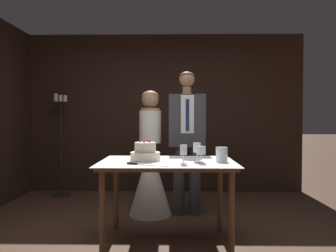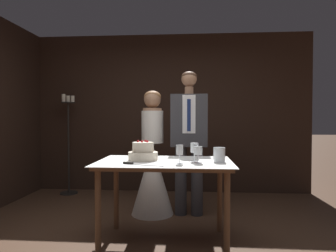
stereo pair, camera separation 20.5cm
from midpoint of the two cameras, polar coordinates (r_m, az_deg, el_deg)
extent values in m
cube|color=black|center=(5.08, -2.27, 2.44)|extent=(4.68, 0.12, 2.63)
cylinder|color=brown|center=(2.84, -14.55, -15.96)|extent=(0.06, 0.06, 0.77)
cylinder|color=brown|center=(2.78, 9.88, -16.35)|extent=(0.06, 0.06, 0.77)
cylinder|color=brown|center=(3.45, -11.58, -12.78)|extent=(0.06, 0.06, 0.77)
cylinder|color=brown|center=(3.40, 8.12, -12.99)|extent=(0.06, 0.06, 0.77)
cube|color=brown|center=(2.98, -2.12, -7.15)|extent=(1.26, 0.77, 0.03)
cube|color=white|center=(2.97, -2.12, -6.76)|extent=(1.32, 0.83, 0.01)
cylinder|color=beige|center=(3.04, -6.30, -5.75)|extent=(0.30, 0.30, 0.08)
cylinder|color=beige|center=(3.03, -6.30, -4.04)|extent=(0.21, 0.21, 0.10)
sphere|color=red|center=(3.01, -5.49, -2.95)|extent=(0.02, 0.02, 0.02)
sphere|color=red|center=(3.07, -5.89, -2.85)|extent=(0.02, 0.02, 0.02)
sphere|color=red|center=(3.04, -7.30, -2.91)|extent=(0.02, 0.02, 0.02)
sphere|color=red|center=(3.00, -6.52, -2.97)|extent=(0.02, 0.02, 0.02)
cube|color=silver|center=(2.70, -5.08, -7.51)|extent=(0.30, 0.12, 0.00)
cylinder|color=black|center=(2.78, -8.95, -7.05)|extent=(0.10, 0.05, 0.02)
cylinder|color=silver|center=(2.96, 3.56, -6.70)|extent=(0.07, 0.07, 0.00)
cylinder|color=silver|center=(2.96, 3.57, -5.85)|extent=(0.01, 0.01, 0.08)
cylinder|color=silver|center=(2.95, 3.57, -4.12)|extent=(0.08, 0.08, 0.10)
cylinder|color=maroon|center=(2.95, 3.57, -4.80)|extent=(0.06, 0.06, 0.02)
cylinder|color=silver|center=(2.81, 0.86, -7.15)|extent=(0.06, 0.06, 0.00)
cylinder|color=silver|center=(2.80, 0.86, -6.31)|extent=(0.01, 0.01, 0.08)
cylinder|color=silver|center=(2.79, 0.87, -4.56)|extent=(0.07, 0.07, 0.09)
cylinder|color=silver|center=(2.86, 4.33, -6.98)|extent=(0.08, 0.08, 0.00)
cylinder|color=silver|center=(2.86, 4.33, -6.20)|extent=(0.01, 0.01, 0.07)
cylinder|color=silver|center=(2.85, 4.34, -4.66)|extent=(0.08, 0.08, 0.08)
cylinder|color=maroon|center=(2.85, 4.33, -5.15)|extent=(0.07, 0.07, 0.03)
cylinder|color=silver|center=(2.95, 8.25, -5.38)|extent=(0.11, 0.11, 0.14)
cylinder|color=silver|center=(2.96, 8.24, -6.13)|extent=(0.05, 0.05, 0.06)
sphere|color=#F9CC4C|center=(2.95, 8.25, -5.28)|extent=(0.02, 0.02, 0.02)
cone|color=white|center=(3.90, -4.91, -9.96)|extent=(0.54, 0.54, 0.92)
cylinder|color=white|center=(3.83, -4.93, -0.18)|extent=(0.28, 0.28, 0.41)
cylinder|color=#A37556|center=(3.83, -4.94, 3.16)|extent=(0.24, 0.24, 0.04)
sphere|color=#A37556|center=(3.83, -4.95, 5.05)|extent=(0.22, 0.22, 0.22)
ellipsoid|color=brown|center=(3.85, -4.92, 5.52)|extent=(0.22, 0.22, 0.16)
cylinder|color=#38383D|center=(3.89, 0.54, -10.31)|extent=(0.15, 0.15, 0.88)
cylinder|color=#38383D|center=(3.89, 3.61, -10.30)|extent=(0.15, 0.15, 0.88)
cube|color=#38383D|center=(3.81, 2.09, 1.06)|extent=(0.46, 0.24, 0.66)
cube|color=white|center=(3.68, 2.13, 2.27)|extent=(0.16, 0.01, 0.47)
cube|color=navy|center=(3.68, 2.13, 2.07)|extent=(0.04, 0.01, 0.39)
cylinder|color=#A37556|center=(3.82, 2.09, 6.73)|extent=(0.11, 0.11, 0.10)
sphere|color=#A37556|center=(3.84, 2.10, 8.90)|extent=(0.19, 0.19, 0.19)
ellipsoid|color=#472D1E|center=(3.85, 2.09, 9.39)|extent=(0.19, 0.19, 0.13)
cylinder|color=black|center=(5.23, -20.73, -12.11)|extent=(0.28, 0.28, 0.02)
cylinder|color=black|center=(5.11, -20.81, -4.01)|extent=(0.03, 0.03, 1.46)
cylinder|color=black|center=(5.09, -20.89, 4.26)|extent=(0.22, 0.22, 0.01)
cylinder|color=silver|center=(5.13, -21.68, 5.03)|extent=(0.06, 0.06, 0.13)
cylinder|color=silver|center=(5.10, -20.90, 4.92)|extent=(0.06, 0.06, 0.11)
cylinder|color=silver|center=(5.07, -20.11, 4.93)|extent=(0.06, 0.06, 0.10)
camera|label=1|loc=(0.10, -91.74, -0.05)|focal=32.00mm
camera|label=2|loc=(0.10, 88.26, 0.05)|focal=32.00mm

